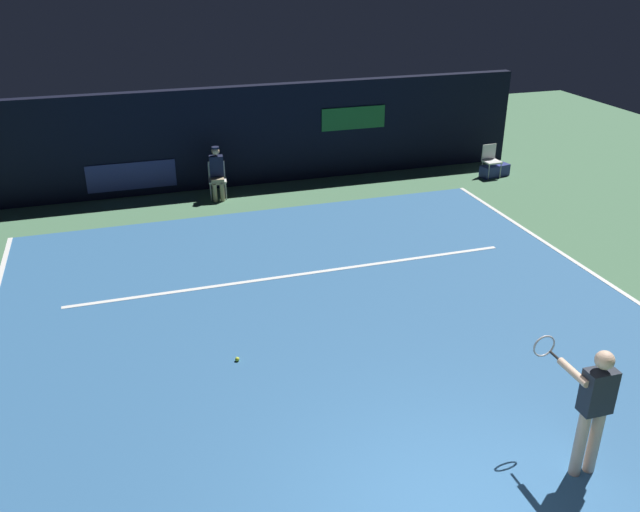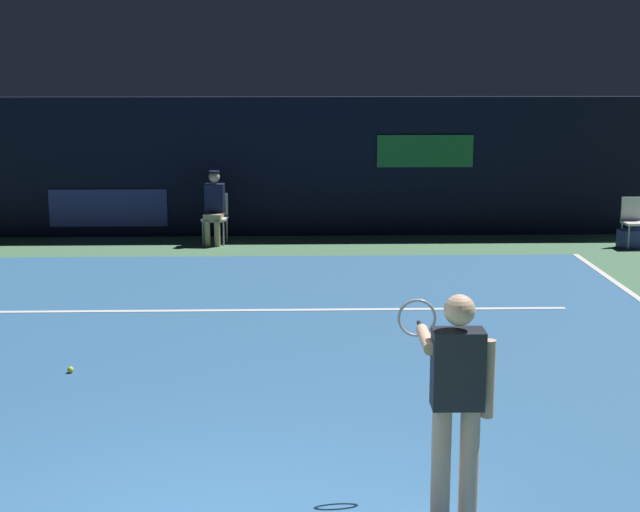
% 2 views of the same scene
% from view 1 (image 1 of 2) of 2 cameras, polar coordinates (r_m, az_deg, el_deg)
% --- Properties ---
extents(ground_plane, '(32.36, 32.36, 0.00)m').
position_cam_1_polar(ground_plane, '(11.30, 0.80, -5.92)').
color(ground_plane, '#4C7A56').
extents(court_surface, '(11.13, 11.18, 0.01)m').
position_cam_1_polar(court_surface, '(11.30, 0.80, -5.89)').
color(court_surface, '#336699').
rests_on(court_surface, ground).
extents(line_sideline_left, '(0.10, 11.18, 0.01)m').
position_cam_1_polar(line_sideline_left, '(13.85, 23.04, -1.87)').
color(line_sideline_left, white).
rests_on(line_sideline_left, court_surface).
extents(line_service, '(8.68, 0.10, 0.01)m').
position_cam_1_polar(line_service, '(12.94, -1.92, -1.62)').
color(line_service, white).
rests_on(line_service, court_surface).
extents(back_wall, '(15.84, 0.33, 2.60)m').
position_cam_1_polar(back_wall, '(17.77, -7.11, 10.09)').
color(back_wall, black).
rests_on(back_wall, ground).
extents(tennis_player, '(0.61, 0.93, 1.73)m').
position_cam_1_polar(tennis_player, '(8.50, 22.34, -11.69)').
color(tennis_player, beige).
rests_on(tennis_player, ground).
extents(line_judge_on_chair, '(0.48, 0.56, 1.32)m').
position_cam_1_polar(line_judge_on_chair, '(16.96, -8.82, 7.11)').
color(line_judge_on_chair, white).
rests_on(line_judge_on_chair, ground).
extents(courtside_chair_near, '(0.45, 0.43, 0.88)m').
position_cam_1_polar(courtside_chair_near, '(19.10, 14.41, 8.07)').
color(courtside_chair_near, white).
rests_on(courtside_chair_near, ground).
extents(tennis_ball, '(0.07, 0.07, 0.07)m').
position_cam_1_polar(tennis_ball, '(10.42, -7.10, -8.75)').
color(tennis_ball, '#CCE033').
rests_on(tennis_ball, court_surface).
extents(equipment_bag, '(0.88, 0.47, 0.32)m').
position_cam_1_polar(equipment_bag, '(19.25, 14.72, 7.09)').
color(equipment_bag, navy).
rests_on(equipment_bag, ground).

